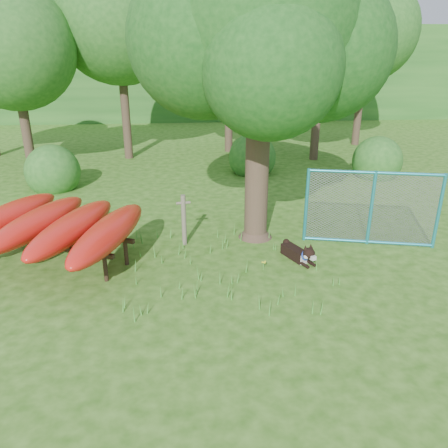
{
  "coord_description": "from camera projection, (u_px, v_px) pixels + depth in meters",
  "views": [
    {
      "loc": [
        -0.57,
        -7.23,
        4.34
      ],
      "look_at": [
        0.2,
        1.2,
        1.0
      ],
      "focal_mm": 35.0,
      "sensor_mm": 36.0,
      "label": 1
    }
  ],
  "objects": [
    {
      "name": "wooded_hillside",
      "position": [
        189.0,
        71.0,
        33.17
      ],
      "size": [
        80.0,
        12.0,
        6.0
      ],
      "primitive_type": "cube",
      "color": "#225B1D",
      "rests_on": "ground"
    },
    {
      "name": "wooden_post",
      "position": [
        184.0,
        219.0,
        10.34
      ],
      "size": [
        0.34,
        0.13,
        1.25
      ],
      "rotation": [
        0.0,
        0.0,
        0.15
      ],
      "color": "brown",
      "rests_on": "ground"
    },
    {
      "name": "fence_section",
      "position": [
        371.0,
        208.0,
        10.28
      ],
      "size": [
        3.03,
        0.82,
        3.02
      ],
      "rotation": [
        0.0,
        0.0,
        -0.24
      ],
      "color": "teal",
      "rests_on": "ground"
    },
    {
      "name": "kayak_rack",
      "position": [
        55.0,
        225.0,
        9.36
      ],
      "size": [
        4.18,
        4.53,
        1.16
      ],
      "rotation": [
        0.0,
        0.0,
        -0.43
      ],
      "color": "black",
      "rests_on": "ground"
    },
    {
      "name": "shrub_mid",
      "position": [
        252.0,
        173.0,
        16.84
      ],
      "size": [
        1.8,
        1.8,
        1.8
      ],
      "primitive_type": "sphere",
      "color": "#225B1D",
      "rests_on": "ground"
    },
    {
      "name": "ground",
      "position": [
        219.0,
        296.0,
        8.34
      ],
      "size": [
        80.0,
        80.0,
        0.0
      ],
      "primitive_type": "plane",
      "color": "#255210",
      "rests_on": "ground"
    },
    {
      "name": "bg_tree_b",
      "position": [
        118.0,
        17.0,
        17.13
      ],
      "size": [
        5.2,
        5.2,
        8.22
      ],
      "color": "#392A1F",
      "rests_on": "ground"
    },
    {
      "name": "bg_tree_c",
      "position": [
        229.0,
        58.0,
        18.99
      ],
      "size": [
        4.0,
        4.0,
        6.12
      ],
      "color": "#392A1F",
      "rests_on": "ground"
    },
    {
      "name": "shrub_right",
      "position": [
        375.0,
        177.0,
        16.3
      ],
      "size": [
        1.8,
        1.8,
        1.8
      ],
      "primitive_type": "sphere",
      "color": "#225B1D",
      "rests_on": "ground"
    },
    {
      "name": "wildflower_clump",
      "position": [
        264.0,
        263.0,
        9.27
      ],
      "size": [
        0.1,
        0.09,
        0.21
      ],
      "rotation": [
        0.0,
        0.0,
        0.03
      ],
      "color": "#449230",
      "rests_on": "ground"
    },
    {
      "name": "husky_dog",
      "position": [
        300.0,
        253.0,
        9.68
      ],
      "size": [
        0.62,
        1.1,
        0.51
      ],
      "rotation": [
        0.0,
        0.0,
        0.41
      ],
      "color": "black",
      "rests_on": "ground"
    },
    {
      "name": "bg_tree_a",
      "position": [
        13.0,
        48.0,
        15.4
      ],
      "size": [
        4.4,
        4.4,
        6.7
      ],
      "color": "#392A1F",
      "rests_on": "ground"
    },
    {
      "name": "bg_tree_d",
      "position": [
        323.0,
        32.0,
        17.08
      ],
      "size": [
        4.8,
        4.8,
        7.5
      ],
      "color": "#392A1F",
      "rests_on": "ground"
    },
    {
      "name": "shrub_left",
      "position": [
        55.0,
        189.0,
        14.86
      ],
      "size": [
        1.8,
        1.8,
        1.8
      ],
      "primitive_type": "sphere",
      "color": "#225B1D",
      "rests_on": "ground"
    },
    {
      "name": "bg_tree_e",
      "position": [
        367.0,
        31.0,
        20.06
      ],
      "size": [
        4.6,
        4.6,
        7.55
      ],
      "color": "#392A1F",
      "rests_on": "ground"
    },
    {
      "name": "oak_tree",
      "position": [
        259.0,
        34.0,
        9.32
      ],
      "size": [
        5.79,
        5.15,
        7.05
      ],
      "rotation": [
        0.0,
        0.0,
        -0.37
      ],
      "color": "#392A1F",
      "rests_on": "ground"
    }
  ]
}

